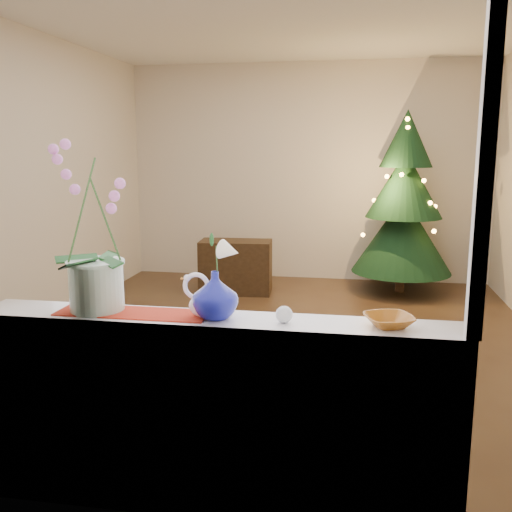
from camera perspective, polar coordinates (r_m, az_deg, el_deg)
The scene contains 17 objects.
ground at distance 5.06m, azimuth 2.50°, elevation -8.41°, with size 5.00×5.00×0.00m, color #352115.
wall_back at distance 7.27m, azimuth 5.16°, elevation 8.28°, with size 4.50×0.10×2.70m, color beige.
wall_front at distance 2.34m, azimuth -5.17°, elevation 3.03°, with size 4.50×0.10×2.70m, color beige.
wall_left at distance 5.54m, azimuth -21.28°, elevation 6.82°, with size 0.10×5.00×2.70m, color beige.
ceiling at distance 4.89m, azimuth 2.78°, elevation 23.01°, with size 5.00×5.00×0.00m, color white.
window_apron at distance 2.66m, azimuth -4.59°, elevation -16.66°, with size 2.20×0.08×0.88m, color white.
windowsill at distance 2.56m, azimuth -4.24°, elevation -6.58°, with size 2.20×0.26×0.04m, color white.
window_frame at distance 2.35m, azimuth -5.12°, elevation 11.61°, with size 2.22×0.06×1.60m, color white, non-canonical shape.
runner at distance 2.67m, azimuth -12.21°, elevation -5.56°, with size 0.70×0.20×0.01m, color maroon.
orchid_pot at distance 2.68m, azimuth -15.97°, elevation 2.78°, with size 0.27×0.27×0.78m, color white, non-canonical shape.
swan at distance 2.54m, azimuth -4.94°, elevation -4.05°, with size 0.23×0.10×0.19m, color white, non-canonical shape.
blue_vase at distance 2.52m, azimuth -4.11°, elevation -3.56°, with size 0.23×0.23×0.24m, color navy.
lily at distance 2.47m, azimuth -4.18°, elevation 1.24°, with size 0.13×0.08×0.18m, color white, non-canonical shape.
paperweight at distance 2.47m, azimuth 2.83°, elevation -5.86°, with size 0.07×0.07×0.07m, color silver.
amber_dish at distance 2.49m, azimuth 13.15°, elevation -6.41°, with size 0.17×0.17×0.04m, color #965517.
xmas_tree at distance 6.74m, azimuth 14.56°, elevation 5.16°, with size 1.14×1.14×2.08m, color black, non-canonical shape.
side_table at distance 6.61m, azimuth -2.04°, elevation -1.08°, with size 0.82×0.41×0.61m, color black.
Camera 1 is at (0.60, -4.74, 1.66)m, focal length 40.00 mm.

